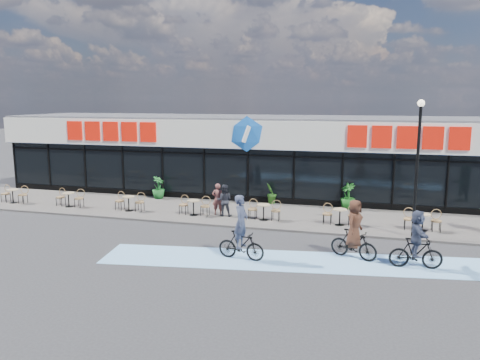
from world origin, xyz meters
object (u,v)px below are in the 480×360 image
object	(u,v)px
lamp_post	(418,158)
potted_plant_left	(158,187)
cyclist_b	(417,243)
patron_right	(224,200)
potted_plant_right	(348,196)
cyclist_a	(354,235)
patron_left	(218,199)
bistro_set_0	(14,194)
potted_plant_mid	(271,193)

from	to	relation	value
lamp_post	potted_plant_left	xyz separation A→B (m)	(-13.14, 4.16, -2.63)
lamp_post	potted_plant_left	bearing A→B (deg)	162.42
potted_plant_left	cyclist_b	size ratio (longest dim) A/B	0.62
patron_right	potted_plant_right	bearing A→B (deg)	-161.60
cyclist_a	cyclist_b	distance (m)	2.10
patron_left	cyclist_b	xyz separation A→B (m)	(8.57, -4.91, 0.03)
patron_right	potted_plant_left	bearing A→B (deg)	-41.32
bistro_set_0	patron_right	distance (m)	11.83
potted_plant_right	cyclist_a	world-z (taller)	cyclist_a
patron_left	cyclist_b	size ratio (longest dim) A/B	0.77
lamp_post	cyclist_b	bearing A→B (deg)	-93.47
cyclist_a	cyclist_b	bearing A→B (deg)	-12.45
potted_plant_left	patron_left	xyz separation A→B (m)	(4.36, -2.69, 0.15)
potted_plant_mid	patron_left	xyz separation A→B (m)	(-2.03, -2.98, 0.21)
potted_plant_right	potted_plant_left	bearing A→B (deg)	-178.77
lamp_post	cyclist_a	size ratio (longest dim) A/B	2.56
potted_plant_mid	cyclist_a	xyz separation A→B (m)	(4.48, -7.44, 0.22)
bistro_set_0	potted_plant_right	xyz separation A→B (m)	(17.45, 3.25, 0.20)
cyclist_b	lamp_post	bearing A→B (deg)	86.53
potted_plant_right	patron_right	size ratio (longest dim) A/B	0.86
potted_plant_right	patron_left	bearing A→B (deg)	-154.11
patron_left	cyclist_a	world-z (taller)	cyclist_a
potted_plant_left	cyclist_b	world-z (taller)	cyclist_b
potted_plant_left	cyclist_b	bearing A→B (deg)	-30.46
lamp_post	cyclist_b	world-z (taller)	lamp_post
bistro_set_0	potted_plant_left	distance (m)	7.70
potted_plant_left	potted_plant_mid	size ratio (longest dim) A/B	1.10
potted_plant_right	patron_right	bearing A→B (deg)	-151.33
potted_plant_left	cyclist_b	distance (m)	15.01
patron_left	patron_right	size ratio (longest dim) A/B	1.01
lamp_post	cyclist_a	world-z (taller)	lamp_post
bistro_set_0	potted_plant_right	size ratio (longest dim) A/B	1.16
potted_plant_left	patron_right	world-z (taller)	patron_right
potted_plant_right	cyclist_b	world-z (taller)	cyclist_b
bistro_set_0	cyclist_b	world-z (taller)	cyclist_b
potted_plant_right	patron_left	xyz separation A→B (m)	(-6.01, -2.92, 0.11)
potted_plant_left	patron_left	distance (m)	5.13
bistro_set_0	potted_plant_left	world-z (taller)	potted_plant_left
lamp_post	patron_right	bearing A→B (deg)	171.14
potted_plant_left	potted_plant_mid	xyz separation A→B (m)	(6.40, 0.28, -0.06)
patron_left	cyclist_b	distance (m)	9.88
lamp_post	patron_left	xyz separation A→B (m)	(-8.78, 1.47, -2.48)
cyclist_a	patron_right	bearing A→B (deg)	144.99
potted_plant_mid	potted_plant_right	world-z (taller)	potted_plant_right
patron_left	patron_right	bearing A→B (deg)	148.89
lamp_post	bistro_set_0	size ratio (longest dim) A/B	3.58
bistro_set_0	patron_left	distance (m)	11.45
potted_plant_left	potted_plant_right	size ratio (longest dim) A/B	0.94
lamp_post	potted_plant_left	distance (m)	14.03
patron_right	cyclist_b	distance (m)	9.47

